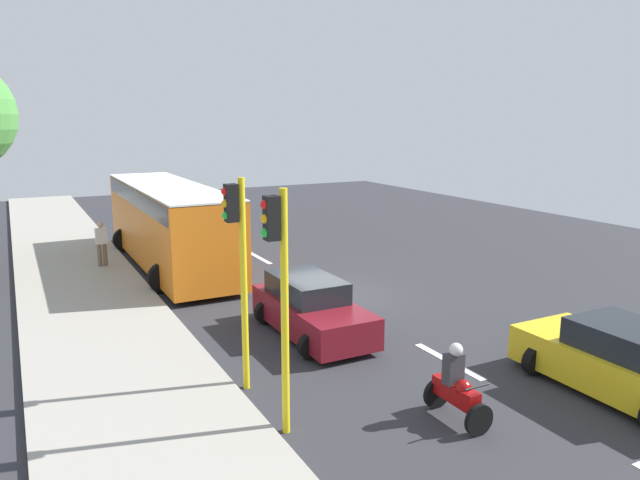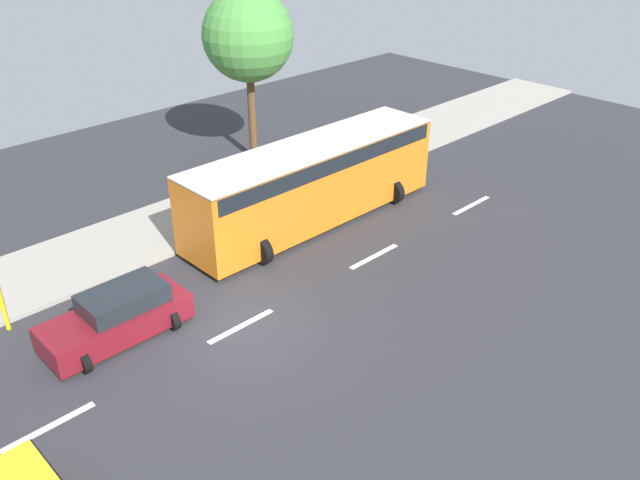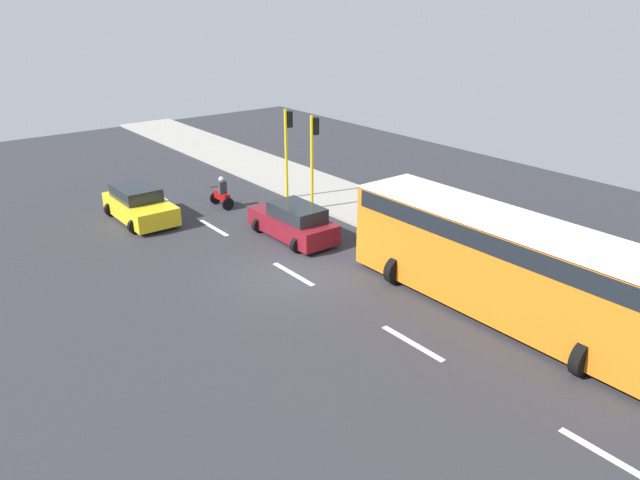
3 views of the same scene
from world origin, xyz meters
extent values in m
cube|color=#2D2D33|center=(0.00, 0.00, -0.05)|extent=(40.00, 60.00, 0.10)
cube|color=#9E998E|center=(7.00, 0.00, 0.07)|extent=(4.00, 60.00, 0.15)
cube|color=white|center=(0.00, -12.00, 0.01)|extent=(0.20, 2.40, 0.01)
cube|color=white|center=(0.00, -6.00, 0.01)|extent=(0.20, 2.40, 0.01)
cube|color=white|center=(0.00, 0.00, 0.01)|extent=(0.20, 2.40, 0.01)
cube|color=white|center=(0.00, 6.00, 0.01)|extent=(0.20, 2.40, 0.01)
cube|color=maroon|center=(2.07, 2.94, 0.56)|extent=(1.72, 4.26, 0.80)
cube|color=#1E2328|center=(2.07, 2.60, 1.24)|extent=(1.44, 2.39, 0.56)
cylinder|color=black|center=(1.32, 4.35, 0.32)|extent=(0.64, 0.22, 0.64)
cylinder|color=black|center=(2.82, 4.35, 0.32)|extent=(0.64, 0.22, 0.64)
cylinder|color=black|center=(1.32, 1.54, 0.32)|extent=(0.64, 0.22, 0.64)
cylinder|color=black|center=(2.82, 1.54, 0.32)|extent=(0.64, 0.22, 0.64)
cube|color=yellow|center=(-2.09, 8.87, 0.56)|extent=(1.92, 4.24, 0.80)
cube|color=#1E2328|center=(-2.09, 9.21, 1.24)|extent=(1.61, 2.38, 0.56)
cylinder|color=black|center=(-1.24, 7.47, 0.32)|extent=(0.64, 0.22, 0.64)
cylinder|color=black|center=(-2.94, 7.47, 0.32)|extent=(0.64, 0.22, 0.64)
cube|color=orange|center=(3.55, -6.35, 1.65)|extent=(2.50, 11.00, 2.90)
cube|color=black|center=(3.55, -6.35, 2.75)|extent=(2.52, 10.56, 0.60)
cube|color=white|center=(3.55, -6.35, 3.12)|extent=(2.50, 11.00, 0.08)
cylinder|color=black|center=(2.45, -2.83, 0.50)|extent=(1.00, 0.30, 1.00)
cylinder|color=black|center=(4.65, -2.83, 0.50)|extent=(1.00, 0.30, 1.00)
cylinder|color=black|center=(2.45, -9.87, 0.50)|extent=(1.00, 0.30, 1.00)
cylinder|color=black|center=(4.65, -9.87, 0.50)|extent=(1.00, 0.30, 1.00)
cylinder|color=black|center=(1.71, 8.89, 0.30)|extent=(0.60, 0.10, 0.60)
cylinder|color=black|center=(1.71, 7.69, 0.30)|extent=(0.60, 0.10, 0.60)
cube|color=#990C0C|center=(1.71, 8.24, 0.55)|extent=(0.28, 1.10, 0.36)
sphere|color=#990C0C|center=(1.71, 8.44, 0.73)|extent=(0.32, 0.32, 0.32)
cylinder|color=black|center=(1.71, 8.79, 0.90)|extent=(0.55, 0.04, 0.04)
cube|color=#333338|center=(1.71, 8.14, 1.00)|extent=(0.36, 0.24, 0.60)
sphere|color=silver|center=(1.71, 8.19, 1.40)|extent=(0.26, 0.26, 0.26)
cylinder|color=#72604C|center=(5.87, -6.96, 0.57)|extent=(0.16, 0.16, 0.85)
cylinder|color=#72604C|center=(6.07, -6.96, 0.57)|extent=(0.16, 0.16, 0.85)
cube|color=silver|center=(5.97, -6.96, 1.30)|extent=(0.40, 0.24, 0.60)
sphere|color=tan|center=(5.97, -6.96, 1.73)|extent=(0.22, 0.22, 0.22)
cylinder|color=yellow|center=(4.75, 7.16, 2.25)|extent=(0.14, 0.14, 4.50)
cube|color=black|center=(4.97, 7.16, 4.00)|extent=(0.24, 0.24, 0.76)
sphere|color=red|center=(5.09, 7.16, 4.24)|extent=(0.16, 0.16, 0.16)
sphere|color=#F2A50C|center=(5.09, 7.16, 4.00)|extent=(0.16, 0.16, 0.16)
sphere|color=green|center=(5.09, 7.16, 3.76)|extent=(0.16, 0.16, 0.16)
cylinder|color=yellow|center=(4.75, 5.11, 2.25)|extent=(0.14, 0.14, 4.50)
cube|color=black|center=(4.97, 5.11, 4.00)|extent=(0.24, 0.24, 0.76)
sphere|color=red|center=(5.09, 5.11, 4.24)|extent=(0.16, 0.16, 0.16)
sphere|color=#F2A50C|center=(5.09, 5.11, 4.00)|extent=(0.16, 0.16, 0.16)
sphere|color=green|center=(5.09, 5.11, 3.76)|extent=(0.16, 0.16, 0.16)
camera|label=1|loc=(8.84, 16.32, 5.66)|focal=33.44mm
camera|label=2|loc=(-13.26, 9.46, 11.93)|focal=36.93mm
camera|label=3|loc=(-11.53, -16.39, 9.48)|focal=33.97mm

